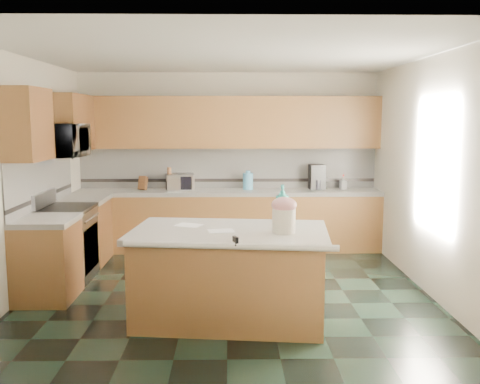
{
  "coord_description": "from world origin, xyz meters",
  "views": [
    {
      "loc": [
        0.03,
        -6.03,
        2.01
      ],
      "look_at": [
        0.15,
        0.35,
        1.12
      ],
      "focal_mm": 40.0,
      "sensor_mm": 36.0,
      "label": 1
    }
  ],
  "objects": [
    {
      "name": "left_counter_front",
      "position": [
        -2.0,
        -0.24,
        0.89
      ],
      "size": [
        0.64,
        0.72,
        0.06
      ],
      "primitive_type": "cube",
      "color": "white",
      "rests_on": "left_base_cab_front"
    },
    {
      "name": "wall_right",
      "position": [
        2.32,
        0.0,
        1.35
      ],
      "size": [
        0.04,
        4.6,
        2.7
      ],
      "primitive_type": "cube",
      "color": "silver",
      "rests_on": "ground"
    },
    {
      "name": "microwave",
      "position": [
        -2.0,
        0.5,
        1.73
      ],
      "size": [
        0.5,
        0.73,
        0.41
      ],
      "primitive_type": "imported",
      "rotation": [
        0.0,
        0.0,
        1.57
      ],
      "color": "#B7B7BC",
      "rests_on": "wall_left"
    },
    {
      "name": "treat_jar_knob_end_l",
      "position": [
        0.5,
        -1.04,
        1.24
      ],
      "size": [
        0.04,
        0.04,
        0.04
      ],
      "primitive_type": "sphere",
      "color": "tan",
      "rests_on": "treat_jar_lid"
    },
    {
      "name": "range_oven_door",
      "position": [
        -1.71,
        0.5,
        0.4
      ],
      "size": [
        0.02,
        0.68,
        0.55
      ],
      "primitive_type": "cube",
      "color": "black",
      "rests_on": "range_body"
    },
    {
      "name": "treat_jar_knob",
      "position": [
        0.54,
        -1.04,
        1.24
      ],
      "size": [
        0.08,
        0.03,
        0.03
      ],
      "primitive_type": "cylinder",
      "rotation": [
        0.0,
        1.57,
        0.0
      ],
      "color": "tan",
      "rests_on": "treat_jar_lid"
    },
    {
      "name": "range_cooktop",
      "position": [
        -2.0,
        0.5,
        0.9
      ],
      "size": [
        0.62,
        0.78,
        0.04
      ],
      "primitive_type": "cube",
      "color": "black",
      "rests_on": "range_body"
    },
    {
      "name": "island_base",
      "position": [
        0.02,
        -0.88,
        0.43
      ],
      "size": [
        1.91,
        1.23,
        0.86
      ],
      "primitive_type": "cube",
      "rotation": [
        0.0,
        0.0,
        -0.11
      ],
      "color": "#412412",
      "rests_on": "ground"
    },
    {
      "name": "water_jug",
      "position": [
        0.3,
        2.06,
        1.05
      ],
      "size": [
        0.15,
        0.15,
        0.25
      ],
      "primitive_type": "cylinder",
      "color": "#4D9CC8",
      "rests_on": "back_countertop"
    },
    {
      "name": "left_accent_band",
      "position": [
        -2.28,
        0.55,
        1.04
      ],
      "size": [
        0.01,
        2.3,
        0.05
      ],
      "primitive_type": "cube",
      "color": "black",
      "rests_on": "wall_left"
    },
    {
      "name": "paper_sheet_a",
      "position": [
        -0.06,
        -0.96,
        0.92
      ],
      "size": [
        0.28,
        0.23,
        0.0
      ],
      "primitive_type": "cube",
      "rotation": [
        0.0,
        0.0,
        0.17
      ],
      "color": "white",
      "rests_on": "island_top"
    },
    {
      "name": "floor",
      "position": [
        0.0,
        0.0,
        0.0
      ],
      "size": [
        4.6,
        4.6,
        0.0
      ],
      "primitive_type": "plane",
      "color": "black",
      "rests_on": "ground"
    },
    {
      "name": "back_backsplash",
      "position": [
        0.0,
        2.29,
        1.24
      ],
      "size": [
        4.6,
        0.02,
        0.63
      ],
      "primitive_type": "cube",
      "color": "silver",
      "rests_on": "back_countertop"
    },
    {
      "name": "back_upper_cab",
      "position": [
        0.0,
        2.13,
        1.94
      ],
      "size": [
        4.6,
        0.33,
        0.78
      ],
      "primitive_type": "cube",
      "color": "#412412",
      "rests_on": "wall_back"
    },
    {
      "name": "ceiling",
      "position": [
        0.0,
        0.0,
        2.7
      ],
      "size": [
        4.6,
        4.6,
        0.0
      ],
      "primitive_type": "plane",
      "color": "white",
      "rests_on": "ground"
    },
    {
      "name": "treat_jar",
      "position": [
        0.54,
        -1.04,
        1.04
      ],
      "size": [
        0.27,
        0.27,
        0.23
      ],
      "primitive_type": "cylinder",
      "rotation": [
        0.0,
        0.0,
        0.24
      ],
      "color": "beige",
      "rests_on": "island_top"
    },
    {
      "name": "range_handle",
      "position": [
        -1.68,
        0.5,
        0.78
      ],
      "size": [
        0.02,
        0.66,
        0.02
      ],
      "primitive_type": "cylinder",
      "rotation": [
        1.57,
        0.0,
        0.0
      ],
      "color": "#B7B7BC",
      "rests_on": "range_body"
    },
    {
      "name": "treat_jar_lid",
      "position": [
        0.54,
        -1.04,
        1.19
      ],
      "size": [
        0.24,
        0.24,
        0.15
      ],
      "primitive_type": "ellipsoid",
      "color": "#CC8588",
      "rests_on": "treat_jar"
    },
    {
      "name": "utensil_bundle",
      "position": [
        -0.9,
        2.08,
        1.16
      ],
      "size": [
        0.06,
        0.06,
        0.2
      ],
      "primitive_type": "cylinder",
      "color": "#472814",
      "rests_on": "utensil_crock"
    },
    {
      "name": "clamp_handle",
      "position": [
        0.08,
        -1.48,
        0.91
      ],
      "size": [
        0.01,
        0.06,
        0.01
      ],
      "primitive_type": "cylinder",
      "rotation": [
        1.57,
        0.0,
        0.0
      ],
      "color": "black",
      "rests_on": "island_top"
    },
    {
      "name": "paper_towel",
      "position": [
        0.29,
        2.1,
        1.04
      ],
      "size": [
        0.11,
        0.11,
        0.24
      ],
      "primitive_type": "cylinder",
      "color": "white",
      "rests_on": "back_countertop"
    },
    {
      "name": "soap_bottle_back",
      "position": [
        1.77,
        2.05,
        1.02
      ],
      "size": [
        0.11,
        0.11,
        0.2
      ],
      "primitive_type": "imported",
      "rotation": [
        0.0,
        0.0,
        0.26
      ],
      "color": "white",
      "rests_on": "back_countertop"
    },
    {
      "name": "water_jug_neck",
      "position": [
        0.3,
        2.06,
        1.19
      ],
      "size": [
        0.07,
        0.07,
        0.04
      ],
      "primitive_type": "cylinder",
      "color": "#4D9CC8",
      "rests_on": "water_jug"
    },
    {
      "name": "paper_sheet_b",
      "position": [
        -0.39,
        -0.67,
        0.92
      ],
      "size": [
        0.31,
        0.28,
        0.0
      ],
      "primitive_type": "cube",
      "rotation": [
        0.0,
        0.0,
        -0.4
      ],
      "color": "white",
      "rests_on": "island_top"
    },
    {
      "name": "left_upper_cab_front",
      "position": [
        -2.13,
        -0.24,
        1.94
      ],
      "size": [
        0.33,
        0.72,
        0.78
      ],
      "primitive_type": "cube",
      "color": "#412412",
      "rests_on": "wall_left"
    },
    {
      "name": "left_counter_rear",
      "position": [
        -2.0,
        1.29,
        0.89
      ],
      "size": [
        0.64,
        0.82,
        0.06
      ],
      "primitive_type": "cube",
      "color": "white",
      "rests_on": "left_base_cab_rear"
    },
    {
      "name": "wall_back",
      "position": [
        0.0,
        2.32,
        1.35
      ],
      "size": [
        4.6,
        0.04,
        2.7
      ],
      "primitive_type": "cube",
      "color": "silver",
      "rests_on": "ground"
    },
    {
      "name": "wall_left",
      "position": [
        -2.32,
        0.0,
        1.35
      ],
      "size": [
        0.04,
        4.6,
        2.7
      ],
      "primitive_type": "cube",
      "color": "silver",
      "rests_on": "ground"
    },
    {
      "name": "toaster_oven",
      "position": [
        -0.73,
        2.05,
        1.04
      ],
      "size": [
        0.45,
        0.34,
        0.24
      ],
      "primitive_type": "cube",
      "rotation": [
        0.0,
        0.0,
        0.17
      ],
      "color": "#B7B7BC",
      "rests_on": "back_countertop"
    },
    {
      "name": "wall_front",
      "position": [
        0.0,
        -2.32,
        1.35
      ],
      "size": [
        4.6,
        0.04,
        2.7
      ],
      "primitive_type": "cube",
      "color": "silver",
      "rests_on": "ground"
    },
    {
      "name": "back_accent_band",
      "position": [
        0.0,
        2.28,
        1.04
      ],
      "size": [
        4.6,
        0.01,
        0.05
      ],
      "primitive_type": "cube",
      "color": "black",
      "rests_on": "back_countertop"
    },
    {
      "name": "left_base_cab_front",
      "position": [
        -2.0,
        -0.24,
        0.43
      ],
      "size": [
        0.6,
        0.72,
        0.86
      ],
      "primitive_type": "cube",
      "color": "#412412",
      "rests_on": "ground"
    },
    {
      "name": "soap_back_cap",
      "position": [
        1.77,
        2.05,
        1.14
      ],
      "size": [
        0.02,
        0.02,
        0.03
      ],
      "primitive_type": "cylinder",
      "color": "red",
      "rests_on": "soap_bottle_back"
    },
    {
      "name": "back_countertop",
      "position": [
        0.0,
        2.0,
        0.89
      ],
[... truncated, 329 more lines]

